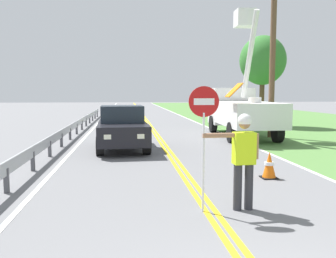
{
  "coord_description": "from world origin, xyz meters",
  "views": [
    {
      "loc": [
        -1.54,
        -2.53,
        2.22
      ],
      "look_at": [
        -0.4,
        7.47,
        1.2
      ],
      "focal_mm": 38.8,
      "sensor_mm": 36.0,
      "label": 1
    }
  ],
  "objects_px": {
    "traffic_cone_lead": "(269,165)",
    "roadside_tree_verge": "(263,61)",
    "stop_sign_paddle": "(204,120)",
    "utility_pole_near": "(273,47)",
    "flagger_worker": "(243,155)",
    "oncoming_sedan_nearest": "(122,128)",
    "utility_bucket_truck": "(240,108)"
  },
  "relations": [
    {
      "from": "stop_sign_paddle",
      "to": "roadside_tree_verge",
      "type": "bearing_deg",
      "value": 65.84
    },
    {
      "from": "flagger_worker",
      "to": "oncoming_sedan_nearest",
      "type": "bearing_deg",
      "value": 106.95
    },
    {
      "from": "flagger_worker",
      "to": "roadside_tree_verge",
      "type": "relative_size",
      "value": 0.31
    },
    {
      "from": "oncoming_sedan_nearest",
      "to": "traffic_cone_lead",
      "type": "bearing_deg",
      "value": -54.08
    },
    {
      "from": "oncoming_sedan_nearest",
      "to": "stop_sign_paddle",
      "type": "bearing_deg",
      "value": -78.48
    },
    {
      "from": "flagger_worker",
      "to": "oncoming_sedan_nearest",
      "type": "relative_size",
      "value": 0.44
    },
    {
      "from": "stop_sign_paddle",
      "to": "oncoming_sedan_nearest",
      "type": "distance_m",
      "value": 7.91
    },
    {
      "from": "utility_pole_near",
      "to": "traffic_cone_lead",
      "type": "xyz_separation_m",
      "value": [
        -3.43,
        -8.32,
        -4.05
      ]
    },
    {
      "from": "utility_bucket_truck",
      "to": "traffic_cone_lead",
      "type": "distance_m",
      "value": 9.35
    },
    {
      "from": "stop_sign_paddle",
      "to": "roadside_tree_verge",
      "type": "relative_size",
      "value": 0.39
    },
    {
      "from": "oncoming_sedan_nearest",
      "to": "roadside_tree_verge",
      "type": "xyz_separation_m",
      "value": [
        9.04,
        8.96,
        3.44
      ]
    },
    {
      "from": "flagger_worker",
      "to": "utility_pole_near",
      "type": "relative_size",
      "value": 0.22
    },
    {
      "from": "roadside_tree_verge",
      "to": "flagger_worker",
      "type": "bearing_deg",
      "value": -111.95
    },
    {
      "from": "roadside_tree_verge",
      "to": "oncoming_sedan_nearest",
      "type": "bearing_deg",
      "value": -135.26
    },
    {
      "from": "traffic_cone_lead",
      "to": "roadside_tree_verge",
      "type": "bearing_deg",
      "value": 69.9
    },
    {
      "from": "oncoming_sedan_nearest",
      "to": "roadside_tree_verge",
      "type": "height_order",
      "value": "roadside_tree_verge"
    },
    {
      "from": "traffic_cone_lead",
      "to": "roadside_tree_verge",
      "type": "relative_size",
      "value": 0.12
    },
    {
      "from": "flagger_worker",
      "to": "stop_sign_paddle",
      "type": "relative_size",
      "value": 0.78
    },
    {
      "from": "flagger_worker",
      "to": "utility_pole_near",
      "type": "distance_m",
      "value": 12.24
    },
    {
      "from": "oncoming_sedan_nearest",
      "to": "utility_bucket_truck",
      "type": "bearing_deg",
      "value": 32.46
    },
    {
      "from": "utility_pole_near",
      "to": "roadside_tree_verge",
      "type": "bearing_deg",
      "value": 73.29
    },
    {
      "from": "utility_bucket_truck",
      "to": "utility_pole_near",
      "type": "bearing_deg",
      "value": -28.55
    },
    {
      "from": "utility_bucket_truck",
      "to": "roadside_tree_verge",
      "type": "height_order",
      "value": "utility_bucket_truck"
    },
    {
      "from": "flagger_worker",
      "to": "roadside_tree_verge",
      "type": "distance_m",
      "value": 18.21
    },
    {
      "from": "oncoming_sedan_nearest",
      "to": "traffic_cone_lead",
      "type": "distance_m",
      "value": 6.54
    },
    {
      "from": "utility_bucket_truck",
      "to": "oncoming_sedan_nearest",
      "type": "height_order",
      "value": "utility_bucket_truck"
    },
    {
      "from": "utility_bucket_truck",
      "to": "oncoming_sedan_nearest",
      "type": "xyz_separation_m",
      "value": [
        -5.92,
        -3.76,
        -0.6
      ]
    },
    {
      "from": "flagger_worker",
      "to": "utility_bucket_truck",
      "type": "distance_m",
      "value": 11.98
    },
    {
      "from": "utility_bucket_truck",
      "to": "roadside_tree_verge",
      "type": "xyz_separation_m",
      "value": [
        3.12,
        5.19,
        2.83
      ]
    },
    {
      "from": "stop_sign_paddle",
      "to": "oncoming_sedan_nearest",
      "type": "height_order",
      "value": "stop_sign_paddle"
    },
    {
      "from": "traffic_cone_lead",
      "to": "utility_bucket_truck",
      "type": "bearing_deg",
      "value": 77.01
    },
    {
      "from": "utility_pole_near",
      "to": "traffic_cone_lead",
      "type": "height_order",
      "value": "utility_pole_near"
    }
  ]
}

